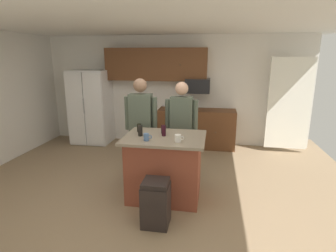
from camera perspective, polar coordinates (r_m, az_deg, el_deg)
floor at (r=4.50m, az=-4.37°, el=-13.69°), size 7.04×7.04×0.00m
ceiling at (r=4.00m, az=-5.12°, el=21.31°), size 7.04×7.04×0.00m
back_wall at (r=6.77m, az=1.21°, el=7.46°), size 6.40×0.10×2.60m
french_door_window_panel at (r=6.53m, az=23.90°, el=4.20°), size 0.90×0.06×2.00m
cabinet_run_upper at (r=6.60m, az=-2.55°, el=12.71°), size 2.40×0.38×0.75m
cabinet_run_lower at (r=6.55m, az=5.95°, el=-0.43°), size 1.80×0.63×0.90m
refrigerator at (r=7.02m, az=-15.75°, el=3.83°), size 0.91×0.76×1.79m
microwave_over_range at (r=6.39m, az=6.19°, el=8.32°), size 0.56×0.40×0.32m
kitchen_island at (r=4.18m, az=-0.70°, el=-8.46°), size 1.19×0.92×0.97m
person_guest_left at (r=4.76m, az=2.79°, el=0.58°), size 0.57×0.22×1.70m
person_elder_center at (r=4.75m, az=-5.66°, el=0.99°), size 0.57×0.23×1.75m
glass_dark_ale at (r=4.27m, az=-6.04°, el=-0.38°), size 0.06×0.06×0.13m
tumbler_amber at (r=4.17m, az=-0.96°, el=-0.66°), size 0.07×0.07×0.13m
glass_short_whisky at (r=4.03m, az=-0.89°, el=-0.98°), size 0.06×0.06×0.16m
glass_pilsner at (r=4.04m, az=-5.80°, el=-0.98°), size 0.07×0.07×0.16m
mug_ceramic_white at (r=3.75m, az=2.10°, el=-2.58°), size 0.13×0.09×0.10m
mug_blue_stoneware at (r=3.82m, az=-4.52°, el=-2.32°), size 0.12×0.08×0.10m
trash_bin at (r=3.61m, az=-2.55°, el=-15.73°), size 0.34×0.34×0.61m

